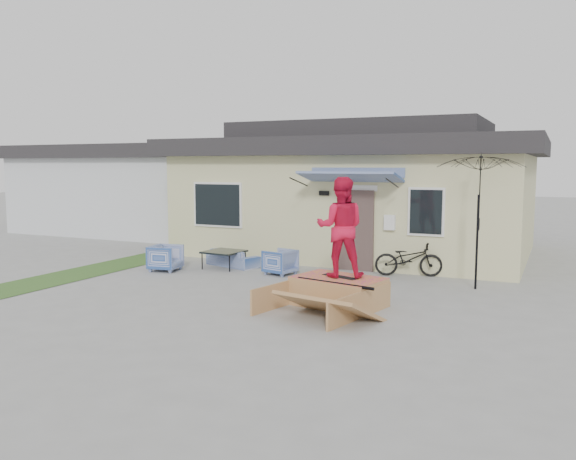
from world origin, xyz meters
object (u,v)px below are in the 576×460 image
at_px(loveseat, 233,255).
at_px(skate_ramp, 338,292).
at_px(patio_umbrella, 478,211).
at_px(bicycle, 409,255).
at_px(coffee_table, 224,259).
at_px(skateboard, 340,276).
at_px(armchair_left, 166,257).
at_px(armchair_right, 280,261).
at_px(skater, 341,226).

height_order(loveseat, skate_ramp, loveseat).
bearing_deg(patio_umbrella, loveseat, 177.61).
bearing_deg(bicycle, coffee_table, 83.69).
bearing_deg(skate_ramp, patio_umbrella, 62.87).
distance_m(patio_umbrella, skate_ramp, 3.82).
distance_m(loveseat, coffee_table, 0.38).
bearing_deg(loveseat, skateboard, 162.43).
xyz_separation_m(coffee_table, patio_umbrella, (6.45, 0.10, 1.52)).
height_order(loveseat, armchair_left, armchair_left).
bearing_deg(armchair_right, coffee_table, -82.68).
bearing_deg(armchair_right, skate_ramp, 58.38).
height_order(coffee_table, bicycle, bicycle).
distance_m(armchair_right, skater, 3.65).
distance_m(armchair_right, patio_umbrella, 4.91).
height_order(patio_umbrella, skater, skater).
height_order(skate_ramp, skater, skater).
xyz_separation_m(skateboard, skater, (0.00, -0.00, 1.00)).
distance_m(armchair_left, skater, 5.74).
bearing_deg(coffee_table, skater, -31.36).
height_order(armchair_left, skater, skater).
bearing_deg(patio_umbrella, armchair_right, -176.59).
bearing_deg(armchair_left, bicycle, -81.36).
xyz_separation_m(coffee_table, skateboard, (4.23, -2.58, 0.35)).
bearing_deg(patio_umbrella, skateboard, -129.69).
relative_size(armchair_right, coffee_table, 0.75).
relative_size(patio_umbrella, skater, 1.19).
bearing_deg(loveseat, coffee_table, 98.46).
bearing_deg(bicycle, skater, 153.96).
xyz_separation_m(coffee_table, skate_ramp, (4.22, -2.63, 0.04)).
bearing_deg(bicycle, armchair_right, 93.26).
distance_m(armchair_right, skateboard, 3.45).
bearing_deg(skater, patio_umbrella, -147.35).
distance_m(armchair_right, skate_ramp, 3.47).
bearing_deg(skateboard, coffee_table, 170.77).
xyz_separation_m(armchair_right, patio_umbrella, (4.70, 0.28, 1.40)).
relative_size(coffee_table, skateboard, 1.17).
relative_size(loveseat, skateboard, 1.96).
xyz_separation_m(skate_ramp, skateboard, (0.01, 0.05, 0.30)).
relative_size(armchair_right, bicycle, 0.43).
bearing_deg(skate_ramp, coffee_table, 160.19).
relative_size(bicycle, skateboard, 2.06).
height_order(armchair_left, patio_umbrella, patio_umbrella).
relative_size(loveseat, skate_ramp, 0.71).
bearing_deg(patio_umbrella, bicycle, 152.94).
distance_m(armchair_left, skate_ramp, 5.62).
bearing_deg(armchair_right, bicycle, 124.43).
bearing_deg(coffee_table, skateboard, -31.36).
height_order(armchair_left, armchair_right, armchair_left).
height_order(armchair_right, skater, skater).
bearing_deg(skate_ramp, bicycle, 94.00).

